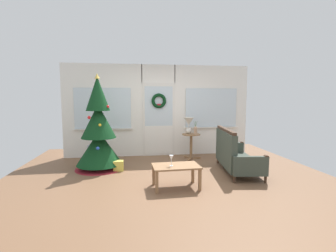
{
  "coord_description": "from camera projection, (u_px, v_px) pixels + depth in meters",
  "views": [
    {
      "loc": [
        -0.74,
        -4.95,
        1.6
      ],
      "look_at": [
        0.05,
        0.55,
        1.0
      ],
      "focal_mm": 26.76,
      "sensor_mm": 36.0,
      "label": 1
    }
  ],
  "objects": [
    {
      "name": "settee_sofa",
      "position": [
        234.0,
        155.0,
        5.49
      ],
      "size": [
        0.9,
        1.67,
        0.96
      ],
      "color": "#3D281C",
      "rests_on": "ground"
    },
    {
      "name": "coffee_table",
      "position": [
        176.0,
        169.0,
        4.51
      ],
      "size": [
        0.86,
        0.55,
        0.41
      ],
      "color": "#8E6642",
      "rests_on": "ground"
    },
    {
      "name": "table_lamp",
      "position": [
        189.0,
        123.0,
        6.67
      ],
      "size": [
        0.28,
        0.28,
        0.44
      ],
      "color": "silver",
      "rests_on": "side_table"
    },
    {
      "name": "flower_vase",
      "position": [
        195.0,
        130.0,
        6.61
      ],
      "size": [
        0.11,
        0.1,
        0.35
      ],
      "color": "tan",
      "rests_on": "side_table"
    },
    {
      "name": "christmas_tree",
      "position": [
        99.0,
        134.0,
        5.68
      ],
      "size": [
        1.1,
        1.1,
        2.17
      ],
      "color": "#4C331E",
      "rests_on": "ground"
    },
    {
      "name": "wine_glass",
      "position": [
        171.0,
        158.0,
        4.45
      ],
      "size": [
        0.08,
        0.08,
        0.2
      ],
      "color": "silver",
      "rests_on": "coffee_table"
    },
    {
      "name": "side_table",
      "position": [
        191.0,
        141.0,
        6.69
      ],
      "size": [
        0.5,
        0.48,
        0.67
      ],
      "color": "#8E6642",
      "rests_on": "ground"
    },
    {
      "name": "ground_plane",
      "position": [
        169.0,
        177.0,
        5.14
      ],
      "size": [
        6.76,
        6.76,
        0.0
      ],
      "primitive_type": "plane",
      "color": "brown"
    },
    {
      "name": "back_wall_with_door",
      "position": [
        159.0,
        110.0,
        7.05
      ],
      "size": [
        5.2,
        0.19,
        2.55
      ],
      "color": "white",
      "rests_on": "ground"
    },
    {
      "name": "gift_box",
      "position": [
        118.0,
        166.0,
        5.61
      ],
      "size": [
        0.22,
        0.2,
        0.22
      ],
      "primitive_type": "cube",
      "color": "#D8C64C",
      "rests_on": "ground"
    }
  ]
}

